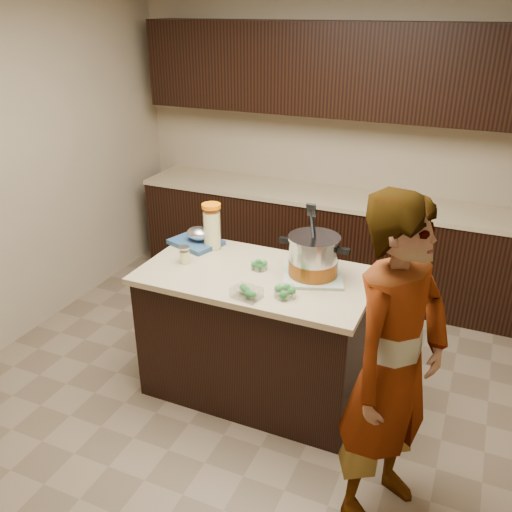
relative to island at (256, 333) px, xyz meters
The scene contains 13 objects.
ground_plane 0.45m from the island, ahead, with size 4.00×4.00×0.00m, color brown.
room_shell 1.26m from the island, ahead, with size 4.04×4.04×2.72m.
back_cabinets 1.81m from the island, 90.00° to the left, with size 3.60×0.63×2.33m.
island is the anchor object (origin of this frame).
dish_towel 0.58m from the island, 15.78° to the left, with size 0.36×0.36×0.02m, color #5C8157.
stock_pot 0.68m from the island, 15.75° to the left, with size 0.45×0.33×0.46m.
lemonade_pitcher 0.78m from the island, 150.83° to the left, with size 0.14×0.14×0.32m.
mason_jar 0.70m from the island, behind, with size 0.09×0.09×0.12m.
broccoli_tub_left 0.47m from the island, 94.11° to the left, with size 0.13×0.13×0.05m.
broccoli_tub_right 0.59m from the island, 37.54° to the right, with size 0.15×0.15×0.06m.
broccoli_tub_rect 0.57m from the island, 76.25° to the right, with size 0.19×0.15×0.06m.
blue_tray 0.78m from the island, 156.39° to the left, with size 0.40×0.35×0.13m.
person 1.23m from the island, 32.02° to the right, with size 0.64×0.42×1.75m, color gray.
Camera 1 is at (1.23, -2.80, 2.44)m, focal length 38.00 mm.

